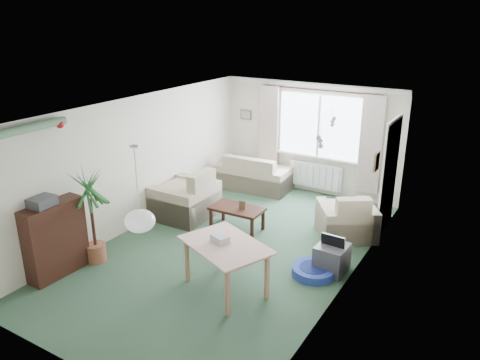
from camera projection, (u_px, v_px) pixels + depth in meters
The scene contains 25 objects.
ground at pixel (231, 249), 7.89m from camera, with size 6.50×6.50×0.00m, color #2D4B35.
window at pixel (319, 126), 9.89m from camera, with size 1.80×0.03×1.30m, color white.
curtain_rod at pixel (320, 90), 9.56m from camera, with size 2.60×0.03×0.03m, color black.
curtain_left at pixel (269, 131), 10.44m from camera, with size 0.45×0.08×2.00m, color beige.
curtain_right at pixel (371, 145), 9.33m from camera, with size 0.45×0.08×2.00m, color beige.
radiator at pixel (316, 176), 10.23m from camera, with size 1.20×0.10×0.55m, color white.
doorway at pixel (390, 176), 8.36m from camera, with size 0.03×0.95×2.00m, color black.
pendant_lamp at pixel (140, 221), 5.43m from camera, with size 0.36×0.36×0.36m, color white.
tinsel_garland at pixel (15, 131), 6.19m from camera, with size 1.60×1.60×0.12m, color #196626.
bauble_cluster_a at pixel (332, 118), 7.23m from camera, with size 0.20×0.20×0.20m, color silver.
bauble_cluster_b at pixel (321, 138), 6.12m from camera, with size 0.20×0.20×0.20m, color silver.
wall_picture_back at pixel (246, 115), 10.74m from camera, with size 0.28×0.03×0.22m, color brown.
wall_picture_right at pixel (377, 161), 7.37m from camera, with size 0.03×0.24×0.30m, color brown.
sofa at pixel (255, 172), 10.49m from camera, with size 1.59×0.84×0.79m, color beige.
armchair_corner at pixel (347, 213), 8.25m from camera, with size 0.94×0.89×0.84m, color beige.
armchair_left at pixel (184, 193), 9.02m from camera, with size 1.09×1.03×0.97m, color beige.
coffee_table at pixel (237, 218), 8.55m from camera, with size 0.95×0.53×0.43m, color black.
photo_frame at pixel (242, 205), 8.39m from camera, with size 0.12×0.02×0.16m, color brown.
bookshelf at pixel (55, 239), 6.97m from camera, with size 0.31×0.94×1.15m, color black.
hifi_box at pixel (42, 202), 6.67m from camera, with size 0.28×0.35×0.14m, color #393A3E.
houseplant at pixel (92, 216), 7.27m from camera, with size 0.67×0.67×1.56m, color #1C522B.
dining_table at pixel (226, 268), 6.62m from camera, with size 1.14×0.76×0.71m, color #9C6F55.
gift_box at pixel (220, 239), 6.55m from camera, with size 0.25×0.18×0.12m, color #BBB9C5.
tv_cube at pixel (332, 258), 7.14m from camera, with size 0.44×0.49×0.44m, color #37373C.
pet_bed at pixel (314, 271), 7.10m from camera, with size 0.66×0.66×0.13m, color navy.
Camera 1 is at (3.75, -5.94, 3.77)m, focal length 35.00 mm.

